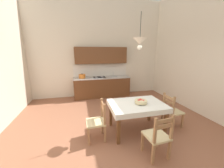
# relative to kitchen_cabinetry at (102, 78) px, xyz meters

# --- Properties ---
(ground_plane) EXTENTS (6.39, 7.18, 0.10)m
(ground_plane) POSITION_rel_kitchen_cabinetry_xyz_m (-0.09, -3.02, -0.91)
(ground_plane) COLOR #935B42
(wall_back) EXTENTS (6.39, 0.12, 4.25)m
(wall_back) POSITION_rel_kitchen_cabinetry_xyz_m (-0.09, 0.33, 1.27)
(wall_back) COLOR silver
(wall_back) RESTS_ON ground_plane
(kitchen_cabinetry) EXTENTS (2.49, 0.63, 2.20)m
(kitchen_cabinetry) POSITION_rel_kitchen_cabinetry_xyz_m (0.00, 0.00, 0.00)
(kitchen_cabinetry) COLOR brown
(kitchen_cabinetry) RESTS_ON ground_plane
(dining_table) EXTENTS (1.38, 0.98, 0.75)m
(dining_table) POSITION_rel_kitchen_cabinetry_xyz_m (0.39, -2.90, -0.23)
(dining_table) COLOR brown
(dining_table) RESTS_ON ground_plane
(dining_chair_camera_side) EXTENTS (0.45, 0.45, 0.93)m
(dining_chair_camera_side) POSITION_rel_kitchen_cabinetry_xyz_m (0.41, -3.80, -0.41)
(dining_chair_camera_side) COLOR #D1BC89
(dining_chair_camera_side) RESTS_ON ground_plane
(dining_chair_window_side) EXTENTS (0.45, 0.45, 0.93)m
(dining_chair_window_side) POSITION_rel_kitchen_cabinetry_xyz_m (1.40, -2.94, -0.41)
(dining_chair_window_side) COLOR #D1BC89
(dining_chair_window_side) RESTS_ON ground_plane
(dining_chair_tv_side) EXTENTS (0.42, 0.42, 0.93)m
(dining_chair_tv_side) POSITION_rel_kitchen_cabinetry_xyz_m (-0.62, -2.98, -0.41)
(dining_chair_tv_side) COLOR #D1BC89
(dining_chair_tv_side) RESTS_ON ground_plane
(fruit_bowl) EXTENTS (0.30, 0.30, 0.12)m
(fruit_bowl) POSITION_rel_kitchen_cabinetry_xyz_m (0.47, -2.94, -0.04)
(fruit_bowl) COLOR beige
(fruit_bowl) RESTS_ON dining_table
(pendant_lamp) EXTENTS (0.32, 0.32, 0.81)m
(pendant_lamp) POSITION_rel_kitchen_cabinetry_xyz_m (0.41, -2.84, 1.37)
(pendant_lamp) COLOR black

